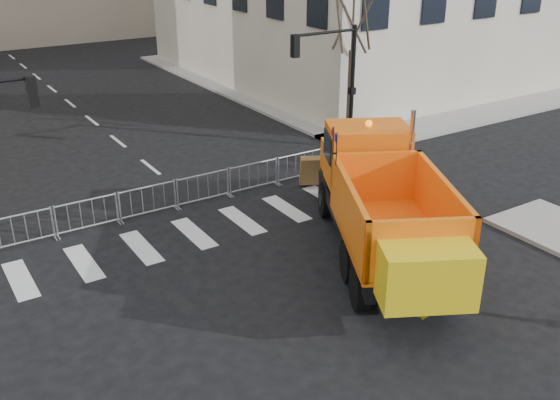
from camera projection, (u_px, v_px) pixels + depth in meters
ground at (320, 302)px, 16.60m from camera, size 120.00×120.00×0.00m
sidewalk_back at (186, 193)px, 23.12m from camera, size 64.00×5.00×0.15m
traffic_light_right at (352, 89)px, 27.02m from camera, size 0.18×0.18×5.40m
crowd_barriers at (176, 194)px, 21.87m from camera, size 12.60×0.60×1.10m
street_tree at (351, 59)px, 27.71m from camera, size 3.00×3.00×7.50m
plow_truck at (383, 202)px, 18.08m from camera, size 7.43×10.77×4.14m
cop_a at (354, 153)px, 24.95m from camera, size 0.72×0.69×1.67m
cop_b at (384, 166)px, 23.30m from camera, size 1.02×0.86×1.86m
cop_c at (348, 169)px, 23.10m from camera, size 0.74×1.15×1.82m
newspaper_box at (355, 149)px, 25.83m from camera, size 0.55×0.52×1.10m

